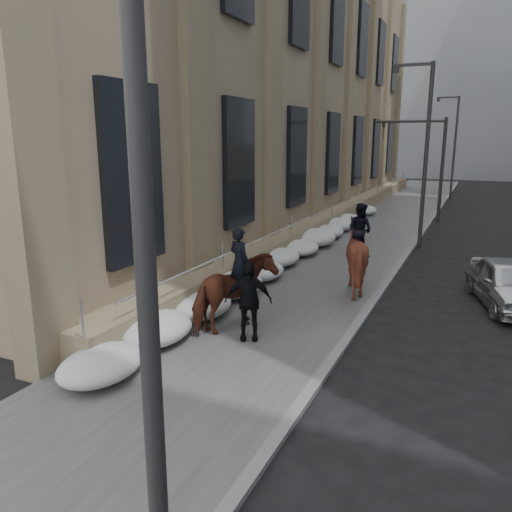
{
  "coord_description": "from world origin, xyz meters",
  "views": [
    {
      "loc": [
        5.34,
        -9.19,
        4.93
      ],
      "look_at": [
        -0.25,
        3.06,
        1.7
      ],
      "focal_mm": 35.0,
      "sensor_mm": 36.0,
      "label": 1
    }
  ],
  "objects_px": {
    "pedestrian": "(248,301)",
    "mounted_horse_left": "(234,290)",
    "mounted_horse_right": "(356,253)",
    "car_silver": "(508,283)"
  },
  "relations": [
    {
      "from": "mounted_horse_left",
      "to": "mounted_horse_right",
      "type": "relative_size",
      "value": 0.94
    },
    {
      "from": "pedestrian",
      "to": "car_silver",
      "type": "height_order",
      "value": "pedestrian"
    },
    {
      "from": "mounted_horse_left",
      "to": "mounted_horse_right",
      "type": "height_order",
      "value": "mounted_horse_right"
    },
    {
      "from": "pedestrian",
      "to": "car_silver",
      "type": "xyz_separation_m",
      "value": [
        5.81,
        5.71,
        -0.39
      ]
    },
    {
      "from": "mounted_horse_right",
      "to": "mounted_horse_left",
      "type": "bearing_deg",
      "value": 91.19
    },
    {
      "from": "mounted_horse_left",
      "to": "pedestrian",
      "type": "relative_size",
      "value": 1.35
    },
    {
      "from": "mounted_horse_right",
      "to": "car_silver",
      "type": "height_order",
      "value": "mounted_horse_right"
    },
    {
      "from": "mounted_horse_left",
      "to": "car_silver",
      "type": "height_order",
      "value": "mounted_horse_left"
    },
    {
      "from": "mounted_horse_left",
      "to": "pedestrian",
      "type": "bearing_deg",
      "value": 165.61
    },
    {
      "from": "pedestrian",
      "to": "mounted_horse_left",
      "type": "bearing_deg",
      "value": 120.23
    }
  ]
}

